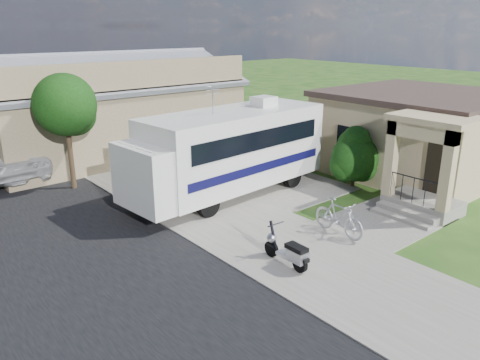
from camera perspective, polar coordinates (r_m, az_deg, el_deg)
ground at (r=14.86m, az=7.72°, el=-6.71°), size 120.00×120.00×0.00m
sidewalk_slab at (r=21.93m, az=-13.67°, el=1.31°), size 4.00×80.00×0.06m
driveway_slab at (r=18.82m, az=0.79°, el=-1.00°), size 7.00×6.00×0.05m
walk_slab at (r=16.52m, az=17.42°, el=-4.70°), size 4.00×3.00×0.05m
house at (r=22.07m, az=21.07°, el=5.40°), size 9.47×7.80×3.54m
warehouse at (r=25.42m, az=-16.03°, el=7.95°), size 12.50×8.40×5.04m
street_tree_a at (r=19.36m, az=-20.31°, el=8.28°), size 2.44×2.40×4.58m
motorhome at (r=17.62m, az=-1.41°, el=3.76°), size 8.46×3.25×4.24m
shrub at (r=19.28m, az=13.76°, el=2.89°), size 2.06×1.97×2.53m
scooter at (r=12.76m, az=5.93°, el=-8.65°), size 0.57×1.63×1.07m
bicycle at (r=14.78m, az=11.93°, el=-4.67°), size 0.59×1.91×1.14m
garden_hose at (r=17.38m, az=17.61°, el=-3.34°), size 0.40×0.40×0.18m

